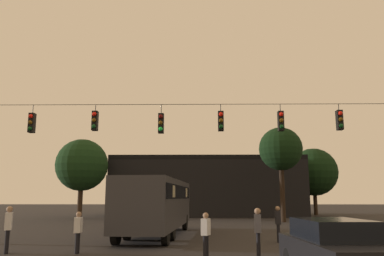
% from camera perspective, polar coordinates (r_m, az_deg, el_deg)
% --- Properties ---
extents(ground_plane, '(168.00, 168.00, 0.00)m').
position_cam_1_polar(ground_plane, '(29.07, -0.39, -14.41)').
color(ground_plane, black).
rests_on(ground_plane, ground).
extents(overhead_signal_span, '(20.30, 0.44, 7.08)m').
position_cam_1_polar(overhead_signal_span, '(18.03, -0.94, -3.21)').
color(overhead_signal_span, black).
rests_on(overhead_signal_span, ground).
extents(city_bus, '(3.29, 11.15, 3.00)m').
position_cam_1_polar(city_bus, '(21.57, -5.15, -10.85)').
color(city_bus, '#2D2D33').
rests_on(city_bus, ground).
extents(car_near_right, '(2.04, 4.42, 1.52)m').
position_cam_1_polar(car_near_right, '(10.87, 20.69, -16.50)').
color(car_near_right, black).
rests_on(car_near_right, ground).
extents(pedestrian_crossing_left, '(0.28, 0.38, 1.66)m').
position_cam_1_polar(pedestrian_crossing_left, '(18.92, 12.75, -13.53)').
color(pedestrian_crossing_left, black).
rests_on(pedestrian_crossing_left, ground).
extents(pedestrian_crossing_center, '(0.30, 0.40, 1.70)m').
position_cam_1_polar(pedestrian_crossing_center, '(14.23, 9.84, -14.68)').
color(pedestrian_crossing_center, black).
rests_on(pedestrian_crossing_center, ground).
extents(pedestrian_crossing_right, '(0.35, 0.42, 1.75)m').
position_cam_1_polar(pedestrian_crossing_right, '(16.46, -25.80, -13.12)').
color(pedestrian_crossing_right, black).
rests_on(pedestrian_crossing_right, ground).
extents(pedestrian_near_bus, '(0.36, 0.42, 1.55)m').
position_cam_1_polar(pedestrian_near_bus, '(13.92, 2.07, -15.33)').
color(pedestrian_near_bus, black).
rests_on(pedestrian_near_bus, ground).
extents(pedestrian_trailing, '(0.25, 0.37, 1.54)m').
position_cam_1_polar(pedestrian_trailing, '(15.55, -16.68, -14.41)').
color(pedestrian_trailing, black).
rests_on(pedestrian_trailing, ground).
extents(corner_building, '(20.85, 11.96, 6.45)m').
position_cam_1_polar(corner_building, '(45.63, 2.18, -8.85)').
color(corner_building, black).
rests_on(corner_building, ground).
extents(tree_left_silhouette, '(5.64, 5.64, 7.86)m').
position_cam_1_polar(tree_left_silhouette, '(48.08, 17.74, -6.30)').
color(tree_left_silhouette, '#2D2116').
rests_on(tree_left_silhouette, ground).
extents(tree_behind_building, '(3.76, 3.76, 8.11)m').
position_cam_1_polar(tree_behind_building, '(34.15, 13.11, -3.16)').
color(tree_behind_building, black).
rests_on(tree_behind_building, ground).
extents(tree_right_far, '(5.19, 5.19, 7.87)m').
position_cam_1_polar(tree_right_far, '(40.02, -16.15, -5.35)').
color(tree_right_far, '#2D2116').
rests_on(tree_right_far, ground).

